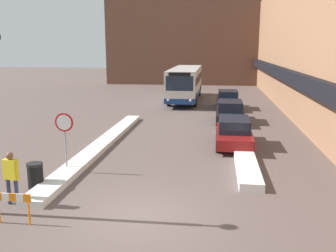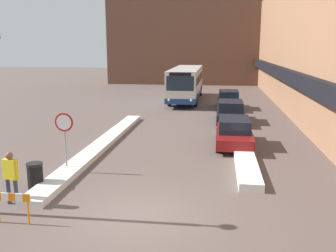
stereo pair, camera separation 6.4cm
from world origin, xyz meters
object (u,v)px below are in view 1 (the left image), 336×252
(parked_car_middle, at_px, (230,111))
(trash_bin, at_px, (35,175))
(construction_barricade, at_px, (13,202))
(pedestrian, at_px, (11,173))
(parked_car_back, at_px, (228,100))
(parked_car_front, at_px, (234,132))
(city_bus, at_px, (186,83))
(stop_sign, at_px, (65,130))

(parked_car_middle, xyz_separation_m, trash_bin, (-7.44, -13.46, -0.25))
(trash_bin, distance_m, construction_barricade, 2.87)
(pedestrian, height_order, trash_bin, pedestrian)
(parked_car_back, height_order, pedestrian, pedestrian)
(parked_car_back, bearing_deg, construction_barricade, -107.02)
(parked_car_front, bearing_deg, parked_car_middle, 90.00)
(city_bus, xyz_separation_m, parked_car_back, (3.93, -4.37, -0.98))
(parked_car_front, height_order, trash_bin, parked_car_front)
(parked_car_front, distance_m, stop_sign, 8.80)
(stop_sign, bearing_deg, parked_car_front, 36.55)
(pedestrian, distance_m, trash_bin, 1.60)
(construction_barricade, bearing_deg, stop_sign, 93.65)
(parked_car_back, relative_size, trash_bin, 4.58)
(parked_car_middle, height_order, trash_bin, parked_car_middle)
(pedestrian, bearing_deg, city_bus, 93.71)
(city_bus, height_order, stop_sign, city_bus)
(parked_car_back, distance_m, construction_barricade, 22.96)
(city_bus, xyz_separation_m, pedestrian, (-3.55, -25.04, -0.65))
(parked_car_middle, xyz_separation_m, stop_sign, (-7.02, -11.61, 1.08))
(city_bus, distance_m, construction_barricade, 26.50)
(parked_car_middle, bearing_deg, trash_bin, -118.94)
(parked_car_middle, distance_m, trash_bin, 15.38)
(stop_sign, relative_size, construction_barricade, 2.26)
(parked_car_back, height_order, stop_sign, stop_sign)
(city_bus, relative_size, stop_sign, 4.77)
(city_bus, bearing_deg, pedestrian, -98.07)
(city_bus, distance_m, trash_bin, 23.85)
(parked_car_front, distance_m, trash_bin, 10.25)
(city_bus, bearing_deg, parked_car_front, -76.60)
(parked_car_middle, relative_size, construction_barricade, 4.16)
(parked_car_middle, bearing_deg, parked_car_back, 90.00)
(parked_car_front, xyz_separation_m, stop_sign, (-7.02, -5.20, 1.08))
(parked_car_front, bearing_deg, construction_barricade, -124.38)
(city_bus, bearing_deg, parked_car_back, -48.04)
(city_bus, height_order, construction_barricade, city_bus)
(parked_car_middle, bearing_deg, city_bus, 111.29)
(trash_bin, relative_size, construction_barricade, 0.86)
(stop_sign, relative_size, trash_bin, 2.62)
(construction_barricade, bearing_deg, parked_car_middle, 67.51)
(city_bus, height_order, pedestrian, city_bus)
(parked_car_back, relative_size, stop_sign, 1.75)
(stop_sign, height_order, trash_bin, stop_sign)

